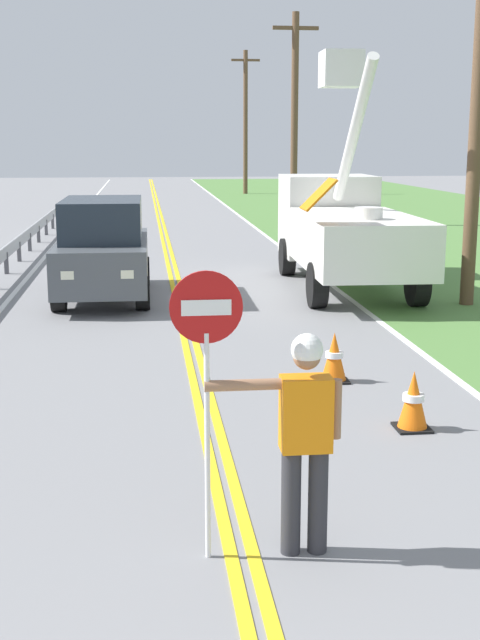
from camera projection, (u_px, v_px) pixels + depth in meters
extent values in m
cube|color=yellow|center=(170.00, 273.00, 21.48)|extent=(0.11, 110.00, 0.01)
cube|color=yellow|center=(177.00, 273.00, 21.50)|extent=(0.11, 110.00, 0.01)
cube|color=silver|center=(312.00, 270.00, 21.89)|extent=(0.12, 110.00, 0.01)
cube|color=silver|center=(29.00, 275.00, 21.09)|extent=(0.12, 110.00, 0.01)
cylinder|color=#2D2D33|center=(318.00, 501.00, 6.79)|extent=(0.16, 0.16, 0.88)
cylinder|color=#2D2D33|center=(291.00, 502.00, 6.77)|extent=(0.16, 0.16, 0.88)
cube|color=orange|center=(306.00, 414.00, 6.63)|extent=(0.40, 0.24, 0.60)
cylinder|color=#996B4C|center=(243.00, 385.00, 6.52)|extent=(0.60, 0.09, 0.09)
cylinder|color=#996B4C|center=(336.00, 409.00, 6.65)|extent=(0.09, 0.09, 0.48)
sphere|color=#996B4C|center=(307.00, 356.00, 6.53)|extent=(0.22, 0.22, 0.22)
sphere|color=white|center=(307.00, 349.00, 6.52)|extent=(0.25, 0.25, 0.25)
cylinder|color=silver|center=(207.00, 448.00, 6.59)|extent=(0.04, 0.04, 1.85)
cylinder|color=#B71414|center=(206.00, 307.00, 6.36)|extent=(0.56, 0.03, 0.56)
cube|color=white|center=(206.00, 308.00, 6.34)|extent=(0.38, 0.01, 0.12)
cube|color=white|center=(357.00, 241.00, 17.84)|extent=(2.43, 4.66, 1.10)
cube|color=white|center=(327.00, 216.00, 21.15)|extent=(2.26, 2.16, 2.00)
cube|color=#1E2833|center=(320.00, 201.00, 22.09)|extent=(1.98, 0.11, 0.90)
cylinder|color=silver|center=(369.00, 213.00, 16.80)|extent=(0.56, 0.56, 0.24)
cylinder|color=silver|center=(354.00, 133.00, 17.96)|extent=(0.33, 3.22, 3.06)
cube|color=white|center=(341.00, 69.00, 19.15)|extent=(0.92, 0.92, 0.80)
cube|color=orange|center=(318.00, 194.00, 15.75)|extent=(0.62, 0.82, 0.59)
cylinder|color=black|center=(287.00, 257.00, 21.07)|extent=(0.35, 0.93, 0.92)
cylinder|color=black|center=(368.00, 256.00, 21.25)|extent=(0.35, 0.93, 0.92)
cylinder|color=black|center=(317.00, 285.00, 16.90)|extent=(0.35, 0.93, 0.92)
cylinder|color=black|center=(418.00, 284.00, 17.07)|extent=(0.35, 0.93, 0.92)
cube|color=#4C5156|center=(104.00, 261.00, 17.91)|extent=(1.88, 4.61, 0.92)
cube|color=#1E2833|center=(102.00, 219.00, 17.73)|extent=(1.64, 2.86, 0.84)
cube|color=#EAEACC|center=(127.00, 274.00, 15.74)|extent=(0.24, 0.06, 0.16)
cube|color=#EAEACC|center=(67.00, 275.00, 15.62)|extent=(0.24, 0.06, 0.16)
cylinder|color=black|center=(143.00, 293.00, 16.70)|extent=(0.29, 0.68, 0.68)
cylinder|color=black|center=(59.00, 294.00, 16.53)|extent=(0.29, 0.68, 0.68)
cylinder|color=black|center=(143.00, 271.00, 19.48)|extent=(0.29, 0.68, 0.68)
cylinder|color=black|center=(72.00, 273.00, 19.31)|extent=(0.29, 0.68, 0.68)
cylinder|color=brown|center=(478.00, 90.00, 16.45)|extent=(0.28, 0.28, 8.52)
cylinder|color=brown|center=(294.00, 121.00, 33.30)|extent=(0.28, 0.28, 8.19)
cube|color=brown|center=(296.00, 28.00, 32.58)|extent=(1.80, 0.14, 0.14)
cylinder|color=brown|center=(245.00, 123.00, 53.43)|extent=(0.28, 0.28, 8.88)
cube|color=brown|center=(246.00, 60.00, 52.63)|extent=(1.80, 0.14, 0.14)
cone|color=orange|center=(413.00, 400.00, 9.73)|extent=(0.36, 0.36, 0.70)
cylinder|color=white|center=(413.00, 397.00, 9.73)|extent=(0.25, 0.25, 0.08)
cube|color=black|center=(412.00, 428.00, 9.80)|extent=(0.40, 0.40, 0.03)
cone|color=orange|center=(334.00, 357.00, 11.69)|extent=(0.36, 0.36, 0.70)
cylinder|color=white|center=(334.00, 355.00, 11.68)|extent=(0.25, 0.25, 0.08)
cube|color=black|center=(334.00, 380.00, 11.76)|extent=(0.40, 0.40, 0.03)
cube|color=#4C4C51|center=(6.00, 263.00, 21.28)|extent=(0.10, 0.10, 0.55)
cube|color=#4C4C51|center=(19.00, 252.00, 23.51)|extent=(0.10, 0.10, 0.55)
cube|color=#4C4C51|center=(30.00, 242.00, 25.73)|extent=(0.10, 0.10, 0.55)
cube|color=#4C4C51|center=(39.00, 234.00, 27.95)|extent=(0.10, 0.10, 0.55)
cube|color=#4C4C51|center=(46.00, 227.00, 30.17)|extent=(0.10, 0.10, 0.55)
cube|color=#4C4C51|center=(53.00, 221.00, 32.39)|extent=(0.10, 0.10, 0.55)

